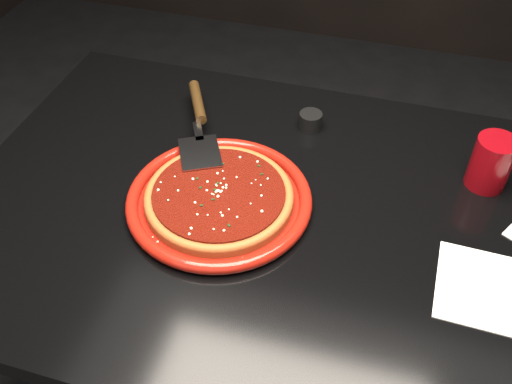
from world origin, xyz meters
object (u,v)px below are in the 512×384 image
table (279,328)px  cup (491,163)px  ramekin (310,121)px  plate (219,200)px  pizza_server (200,124)px

table → cup: 0.57m
table → ramekin: size_ratio=25.35×
ramekin → table: bearing=-87.4°
table → plate: size_ratio=3.59×
plate → pizza_server: 0.19m
cup → ramekin: 0.36m
pizza_server → cup: cup is taller
cup → table: bearing=-152.2°
table → pizza_server: 0.49m
pizza_server → ramekin: 0.23m
plate → ramekin: 0.29m
table → ramekin: (-0.01, 0.25, 0.39)m
cup → ramekin: (-0.35, 0.07, -0.03)m
table → pizza_server: pizza_server is taller
pizza_server → cup: 0.56m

